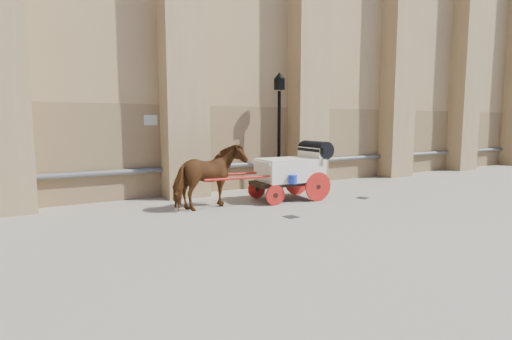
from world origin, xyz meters
TOP-DOWN VIEW (x-y plane):
  - ground at (0.00, 0.00)m, footprint 90.00×90.00m
  - horse at (-1.08, 1.50)m, footprint 2.33×1.50m
  - carriage at (1.78, 1.43)m, footprint 4.27×1.55m
  - street_lamp at (2.41, 3.22)m, footprint 0.39×0.39m
  - drain_grate_near at (0.28, -0.53)m, footprint 0.34×0.34m
  - drain_grate_far at (3.80, 0.44)m, footprint 0.42×0.42m

SIDE VIEW (x-z plane):
  - ground at x=0.00m, z-range 0.00..0.00m
  - drain_grate_near at x=0.28m, z-range 0.00..0.01m
  - drain_grate_far at x=3.80m, z-range 0.00..0.01m
  - horse at x=-1.08m, z-range 0.00..1.82m
  - carriage at x=1.78m, z-range 0.07..1.91m
  - street_lamp at x=2.41m, z-range 0.15..4.34m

